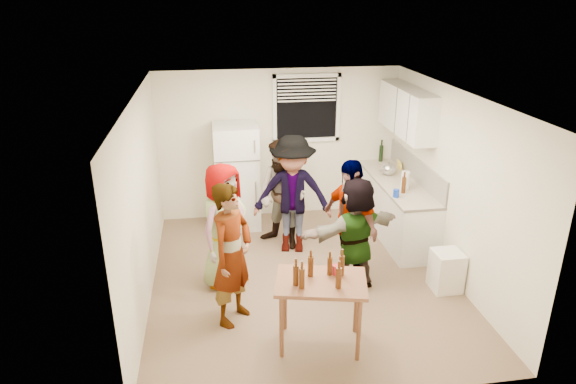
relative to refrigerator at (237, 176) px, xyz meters
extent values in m
cube|color=white|center=(0.00, 0.00, 0.00)|extent=(0.70, 0.70, 1.70)
cube|color=white|center=(2.45, -0.73, -0.42)|extent=(0.60, 2.20, 0.86)
cube|color=beige|center=(2.45, -0.73, 0.03)|extent=(0.64, 2.22, 0.04)
cube|color=beige|center=(2.74, -0.73, 0.23)|extent=(0.03, 2.20, 0.36)
cube|color=white|center=(2.58, -0.53, 1.10)|extent=(0.34, 1.60, 0.70)
cylinder|color=white|center=(2.43, -1.07, 0.05)|extent=(0.13, 0.13, 0.27)
cylinder|color=black|center=(2.50, 0.26, 0.05)|extent=(0.07, 0.07, 0.28)
cylinder|color=#47230C|center=(2.35, -1.22, 0.05)|extent=(0.06, 0.06, 0.24)
cylinder|color=blue|center=(2.19, -1.36, 0.05)|extent=(0.09, 0.09, 0.12)
cube|color=#F7DD51|center=(2.67, -0.19, 0.12)|extent=(0.02, 0.17, 0.14)
cube|color=white|center=(2.54, -2.41, -0.60)|extent=(0.37, 0.37, 0.54)
cylinder|color=#47230C|center=(0.80, -3.15, -0.04)|extent=(0.05, 0.05, 0.21)
cylinder|color=#AD1E24|center=(0.87, -3.16, -0.04)|extent=(0.08, 0.08, 0.11)
imported|color=#979797|center=(-0.27, -1.83, -0.85)|extent=(1.83, 1.69, 0.53)
imported|color=#141933|center=(-0.22, -2.65, -0.85)|extent=(1.75, 1.54, 0.41)
imported|color=brown|center=(0.63, -0.86, -0.85)|extent=(1.74, 1.75, 0.63)
imported|color=#38383D|center=(0.75, -1.02, -0.85)|extent=(1.50, 1.98, 0.66)
imported|color=black|center=(1.33, -2.00, -0.85)|extent=(1.97, 1.60, 0.42)
imported|color=#B98248|center=(1.37, -2.17, -0.85)|extent=(1.85, 1.92, 0.45)
camera|label=1|loc=(-0.38, -7.84, 2.81)|focal=32.00mm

